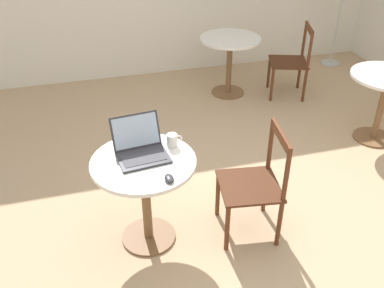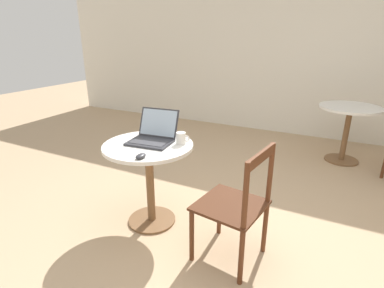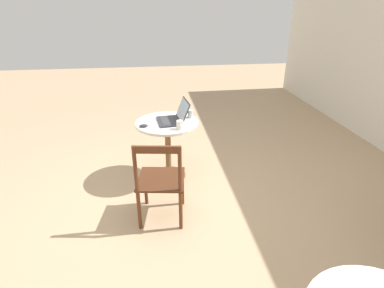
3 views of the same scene
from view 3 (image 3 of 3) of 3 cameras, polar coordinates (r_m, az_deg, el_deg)
The scene contains 7 objects.
ground_plane at distance 3.29m, azimuth -3.11°, elevation -12.57°, with size 16.00×16.00×0.00m, color tan.
cafe_table_near at distance 3.63m, azimuth -4.67°, elevation 1.66°, with size 0.75×0.75×0.74m.
chair_near_right at distance 2.95m, azimuth -6.01°, elevation -7.00°, with size 0.51×0.51×0.90m.
laptop at distance 3.55m, azimuth -3.58°, elevation 5.07°, with size 0.39×0.39×0.25m.
mouse at distance 3.44m, azimuth -9.19°, elevation 3.47°, with size 0.06×0.10×0.03m.
mug at distance 3.32m, azimuth -2.31°, elevation 3.64°, with size 0.12×0.08×0.10m.
drinking_glass at distance 3.67m, azimuth -0.31°, elevation 5.78°, with size 0.07×0.07×0.09m.
Camera 3 is at (2.59, -0.17, 2.03)m, focal length 28.00 mm.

